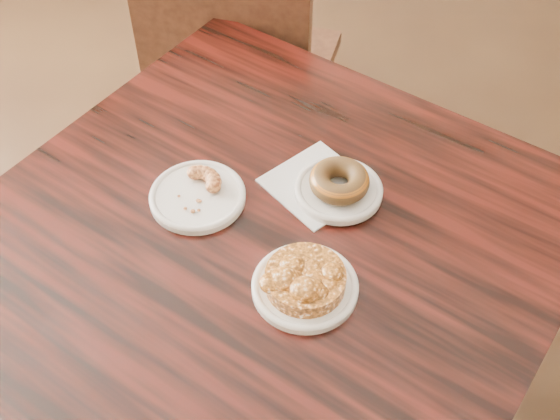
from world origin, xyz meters
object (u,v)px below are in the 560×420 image
at_px(apple_fritter, 305,277).
at_px(chair_far, 248,69).
at_px(glazed_donut, 339,181).
at_px(cruller_fragment, 197,189).
at_px(cafe_table, 267,349).

bearing_deg(apple_fritter, chair_far, 120.82).
distance_m(chair_far, glazed_donut, 0.85).
bearing_deg(glazed_donut, chair_far, 127.49).
xyz_separation_m(chair_far, glazed_donut, (0.47, -0.62, 0.33)).
relative_size(chair_far, apple_fritter, 5.25).
xyz_separation_m(chair_far, cruller_fragment, (0.25, -0.73, 0.32)).
relative_size(chair_far, glazed_donut, 8.47).
relative_size(glazed_donut, cruller_fragment, 1.13).
height_order(chair_far, glazed_donut, chair_far).
bearing_deg(apple_fritter, cruller_fragment, 156.86).
height_order(glazed_donut, cruller_fragment, glazed_donut).
bearing_deg(chair_far, cafe_table, 109.65).
bearing_deg(apple_fritter, cafe_table, 144.45).
bearing_deg(apple_fritter, glazed_donut, 95.84).
height_order(chair_far, apple_fritter, chair_far).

